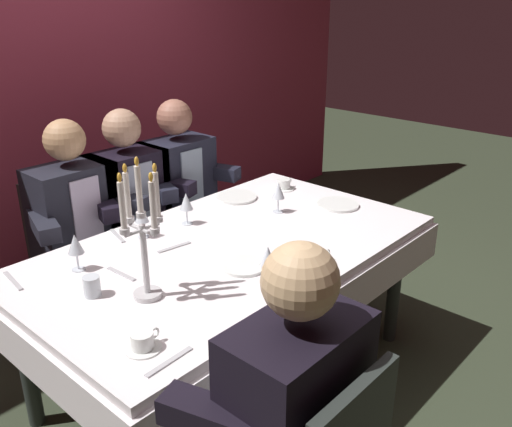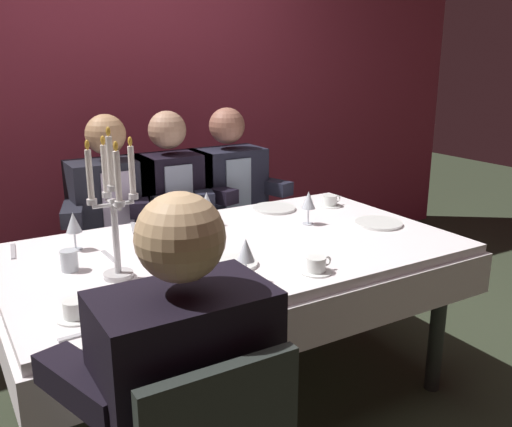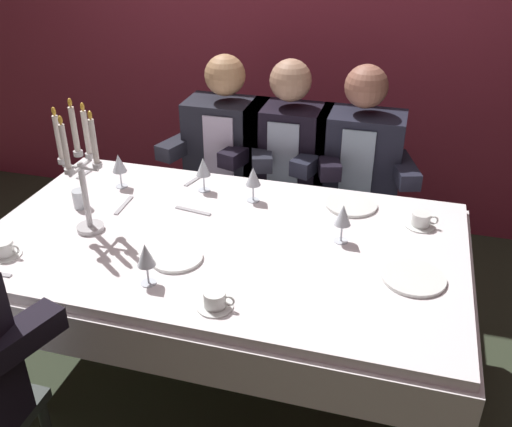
{
  "view_description": "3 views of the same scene",
  "coord_description": "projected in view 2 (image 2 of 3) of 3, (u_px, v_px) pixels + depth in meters",
  "views": [
    {
      "loc": [
        -1.63,
        -1.64,
        1.83
      ],
      "look_at": [
        0.17,
        -0.01,
        0.85
      ],
      "focal_mm": 38.78,
      "sensor_mm": 36.0,
      "label": 1
    },
    {
      "loc": [
        -1.09,
        -2.0,
        1.53
      ],
      "look_at": [
        0.1,
        -0.02,
        0.87
      ],
      "focal_mm": 39.12,
      "sensor_mm": 36.0,
      "label": 2
    },
    {
      "loc": [
        0.66,
        -1.85,
        1.95
      ],
      "look_at": [
        0.13,
        0.03,
        0.85
      ],
      "focal_mm": 40.28,
      "sensor_mm": 36.0,
      "label": 3
    }
  ],
  "objects": [
    {
      "name": "water_tumbler_0",
      "position": [
        69.0,
        261.0,
        2.11
      ],
      "size": [
        0.07,
        0.07,
        0.08
      ],
      "primitive_type": "cylinder",
      "color": "silver",
      "rests_on": "dining_table"
    },
    {
      "name": "fork_4",
      "position": [
        133.0,
        228.0,
        2.64
      ],
      "size": [
        0.06,
        0.17,
        0.01
      ],
      "primitive_type": "cube",
      "rotation": [
        0.0,
        0.0,
        1.3
      ],
      "color": "#B7B7BC",
      "rests_on": "dining_table"
    },
    {
      "name": "coffee_cup_0",
      "position": [
        330.0,
        201.0,
        3.02
      ],
      "size": [
        0.13,
        0.12,
        0.06
      ],
      "color": "white",
      "rests_on": "dining_table"
    },
    {
      "name": "seated_diner_1",
      "position": [
        111.0,
        208.0,
        3.0
      ],
      "size": [
        0.63,
        0.48,
        1.24
      ],
      "color": "#272D2A",
      "rests_on": "ground_plane"
    },
    {
      "name": "seated_diner_3",
      "position": [
        227.0,
        192.0,
        3.35
      ],
      "size": [
        0.63,
        0.48,
        1.24
      ],
      "color": "#272D2A",
      "rests_on": "ground_plane"
    },
    {
      "name": "dining_table",
      "position": [
        235.0,
        271.0,
        2.44
      ],
      "size": [
        1.94,
        1.14,
        0.74
      ],
      "color": "white",
      "rests_on": "ground_plane"
    },
    {
      "name": "ground_plane",
      "position": [
        236.0,
        395.0,
        2.61
      ],
      "size": [
        12.0,
        12.0,
        0.0
      ],
      "primitive_type": "plane",
      "color": "#303827"
    },
    {
      "name": "coffee_cup_1",
      "position": [
        76.0,
        310.0,
        1.73
      ],
      "size": [
        0.13,
        0.12,
        0.06
      ],
      "color": "white",
      "rests_on": "dining_table"
    },
    {
      "name": "seated_diner_2",
      "position": [
        170.0,
        200.0,
        3.17
      ],
      "size": [
        0.63,
        0.48,
        1.24
      ],
      "color": "#272D2A",
      "rests_on": "ground_plane"
    },
    {
      "name": "knife_3",
      "position": [
        13.0,
        251.0,
        2.33
      ],
      "size": [
        0.04,
        0.19,
        0.01
      ],
      "primitive_type": "cube",
      "rotation": [
        0.0,
        0.0,
        1.44
      ],
      "color": "#B7B7BC",
      "rests_on": "dining_table"
    },
    {
      "name": "dinner_plate_2",
      "position": [
        378.0,
        223.0,
        2.7
      ],
      "size": [
        0.23,
        0.23,
        0.01
      ],
      "primitive_type": "cylinder",
      "color": "white",
      "rests_on": "dining_table"
    },
    {
      "name": "wine_glass_0",
      "position": [
        309.0,
        201.0,
        2.68
      ],
      "size": [
        0.07,
        0.07,
        0.16
      ],
      "color": "silver",
      "rests_on": "dining_table"
    },
    {
      "name": "fork_0",
      "position": [
        178.0,
        242.0,
        2.44
      ],
      "size": [
        0.17,
        0.04,
        0.01
      ],
      "primitive_type": "cube",
      "rotation": [
        0.0,
        0.0,
        -0.15
      ],
      "color": "#B7B7BC",
      "rests_on": "dining_table"
    },
    {
      "name": "candelabra",
      "position": [
        114.0,
        209.0,
        1.99
      ],
      "size": [
        0.19,
        0.19,
        0.56
      ],
      "color": "silver",
      "rests_on": "dining_table"
    },
    {
      "name": "wine_glass_3",
      "position": [
        155.0,
        207.0,
        2.57
      ],
      "size": [
        0.07,
        0.07,
        0.16
      ],
      "color": "silver",
      "rests_on": "dining_table"
    },
    {
      "name": "seated_diner_0",
      "position": [
        187.0,
        392.0,
        1.37
      ],
      "size": [
        0.63,
        0.48,
        1.24
      ],
      "color": "#272D2A",
      "rests_on": "ground_plane"
    },
    {
      "name": "coffee_cup_2",
      "position": [
        316.0,
        266.0,
        2.1
      ],
      "size": [
        0.13,
        0.12,
        0.06
      ],
      "color": "white",
      "rests_on": "dining_table"
    },
    {
      "name": "back_wall",
      "position": [
        110.0,
        84.0,
        3.6
      ],
      "size": [
        6.0,
        0.12,
        2.7
      ],
      "primitive_type": "cube",
      "color": "#982F45",
      "rests_on": "ground_plane"
    },
    {
      "name": "dinner_plate_0",
      "position": [
        274.0,
        208.0,
        2.96
      ],
      "size": [
        0.23,
        0.23,
        0.01
      ],
      "primitive_type": "cylinder",
      "color": "white",
      "rests_on": "dining_table"
    },
    {
      "name": "wine_glass_4",
      "position": [
        207.0,
        202.0,
        2.66
      ],
      "size": [
        0.07,
        0.07,
        0.16
      ],
      "color": "silver",
      "rests_on": "dining_table"
    },
    {
      "name": "knife_1",
      "position": [
        91.0,
        332.0,
        1.65
      ],
      "size": [
        0.19,
        0.03,
        0.01
      ],
      "primitive_type": "cube",
      "rotation": [
        0.0,
        0.0,
        0.05
      ],
      "color": "#B7B7BC",
      "rests_on": "dining_table"
    },
    {
      "name": "wine_glass_2",
      "position": [
        73.0,
        223.0,
        2.32
      ],
      "size": [
        0.07,
        0.07,
        0.16
      ],
      "color": "silver",
      "rests_on": "dining_table"
    },
    {
      "name": "spoon_2",
      "position": [
        110.0,
        257.0,
        2.26
      ],
      "size": [
        0.03,
        0.17,
        0.01
      ],
      "primitive_type": "cube",
      "rotation": [
        0.0,
        0.0,
        1.62
      ],
      "color": "#B7B7BC",
      "rests_on": "dining_table"
    },
    {
      "name": "dinner_plate_1",
      "position": [
        232.0,
        263.0,
        2.18
      ],
      "size": [
        0.2,
        0.2,
        0.01
      ],
      "primitive_type": "cylinder",
      "color": "white",
      "rests_on": "dining_table"
    },
    {
      "name": "wine_glass_1",
      "position": [
        246.0,
        252.0,
        1.99
      ],
      "size": [
        0.07,
        0.07,
        0.16
      ],
      "color": "silver",
      "rests_on": "dining_table"
    }
  ]
}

